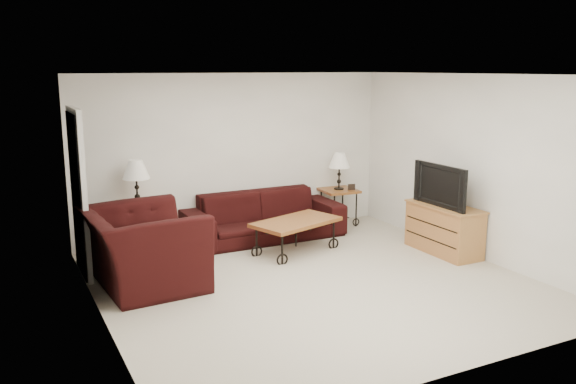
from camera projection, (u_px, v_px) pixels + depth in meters
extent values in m
plane|color=#BCB2A0|center=(314.00, 282.00, 7.32)|extent=(5.00, 5.00, 0.00)
cube|color=white|center=(236.00, 155.00, 9.25)|extent=(5.00, 0.02, 2.50)
cube|color=white|center=(464.00, 233.00, 4.88)|extent=(5.00, 0.02, 2.50)
cube|color=white|center=(96.00, 203.00, 5.96)|extent=(0.02, 5.00, 2.50)
cube|color=white|center=(474.00, 167.00, 8.17)|extent=(0.02, 5.00, 2.50)
plane|color=white|center=(316.00, 75.00, 6.81)|extent=(5.00, 5.00, 0.00)
cube|color=black|center=(78.00, 195.00, 7.46)|extent=(0.08, 0.94, 2.04)
imported|color=black|center=(264.00, 216.00, 9.13)|extent=(2.42, 0.95, 0.71)
cube|color=#905B24|center=(139.00, 229.00, 8.47)|extent=(0.66, 0.66, 0.66)
cube|color=#905B24|center=(339.00, 207.00, 9.93)|extent=(0.59, 0.59, 0.61)
cube|color=black|center=(129.00, 206.00, 8.19)|extent=(0.13, 0.03, 0.11)
cube|color=black|center=(352.00, 187.00, 9.80)|extent=(0.12, 0.05, 0.10)
cube|color=#905B24|center=(296.00, 236.00, 8.48)|extent=(1.39, 1.02, 0.47)
imported|color=black|center=(143.00, 248.00, 7.12)|extent=(1.35, 1.52, 0.94)
cube|color=orange|center=(156.00, 243.00, 7.13)|extent=(0.14, 0.43, 0.42)
cube|color=tan|center=(444.00, 229.00, 8.44)|extent=(0.48, 1.14, 0.68)
imported|color=black|center=(445.00, 185.00, 8.30)|extent=(0.13, 1.02, 0.59)
ellipsoid|color=black|center=(336.00, 221.00, 9.42)|extent=(0.31, 0.24, 0.40)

